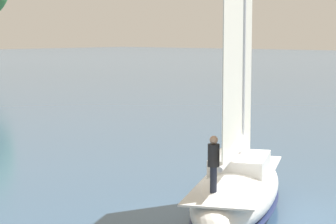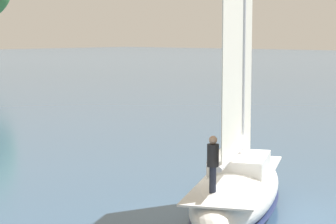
# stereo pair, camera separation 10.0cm
# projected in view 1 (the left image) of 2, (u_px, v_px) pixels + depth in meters

# --- Properties ---
(ground_plane) EXTENTS (400.00, 400.00, 0.00)m
(ground_plane) POSITION_uv_depth(u_px,v_px,m) (237.00, 214.00, 21.46)
(ground_plane) COLOR #385675
(sailboat_main) EXTENTS (9.22, 6.18, 12.40)m
(sailboat_main) POSITION_uv_depth(u_px,v_px,m) (238.00, 184.00, 21.35)
(sailboat_main) COLOR white
(sailboat_main) RESTS_ON ground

